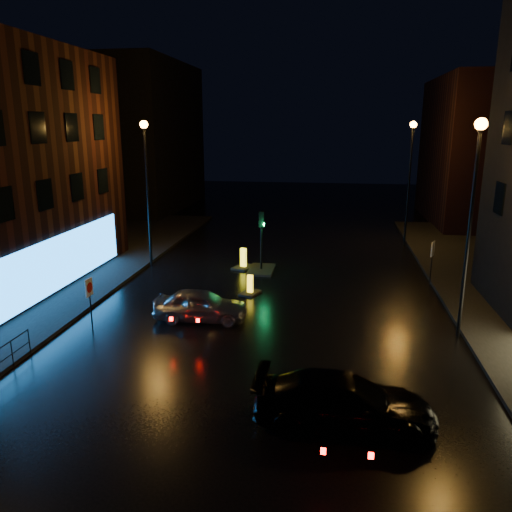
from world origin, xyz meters
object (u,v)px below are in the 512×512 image
Objects in this scene: dark_sedan at (344,402)px; bollard_near at (250,290)px; road_sign_right at (432,253)px; silver_hatchback at (201,305)px; bollard_far at (243,264)px; traffic_signal at (261,262)px; road_sign_left at (89,292)px.

bollard_near is at bearing 23.01° from dark_sedan.
road_sign_right reaches higher than bollard_near.
bollard_near is (1.52, 3.70, -0.46)m from silver_hatchback.
dark_sedan is at bearing -49.38° from bollard_far.
traffic_signal is at bearing 2.69° from bollard_far.
bollard_far is at bearing 123.86° from bollard_near.
traffic_signal is 2.15× the size of bollard_far.
road_sign_left is 16.86m from road_sign_right.
road_sign_right is at bearing -18.48° from dark_sedan.
bollard_far reaches higher than bollard_near.
dark_sedan is 11.36m from road_sign_left.
bollard_far is at bearing 14.70° from road_sign_right.
road_sign_right reaches higher than silver_hatchback.
dark_sedan is 3.12× the size of bollard_far.
bollard_far is at bearing 20.68° from dark_sedan.
bollard_near is at bearing 44.50° from road_sign_left.
traffic_signal is 2.66× the size of bollard_near.
traffic_signal reaches higher than road_sign_left.
silver_hatchback is 3.06× the size of bollard_near.
traffic_signal reaches higher than road_sign_right.
bollard_near is 0.81× the size of bollard_far.
dark_sedan is at bearing -73.31° from traffic_signal.
road_sign_right is at bearing -60.97° from silver_hatchback.
traffic_signal is at bearing -13.47° from silver_hatchback.
bollard_near is at bearing -89.56° from traffic_signal.
road_sign_left is at bearing 62.97° from dark_sedan.
road_sign_left is at bearing -93.93° from bollard_far.
silver_hatchback is 12.49m from road_sign_right.
silver_hatchback is 8.20m from bollard_far.
bollard_near is (-4.40, 10.65, -0.51)m from dark_sedan.
road_sign_right is (10.21, -1.64, 1.49)m from bollard_far.
bollard_near is 4.63m from bollard_far.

